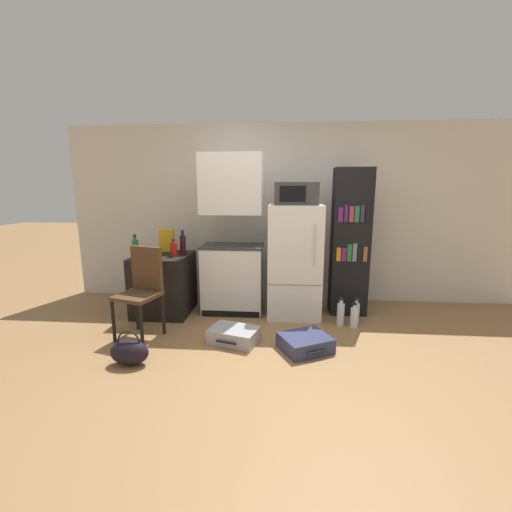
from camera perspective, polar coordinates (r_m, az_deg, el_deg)
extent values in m
plane|color=olive|center=(3.35, 2.51, -17.50)|extent=(24.00, 24.00, 0.00)
cube|color=beige|center=(4.95, 5.93, 6.94)|extent=(6.40, 0.10, 2.48)
cube|color=black|center=(4.62, -15.09, -4.50)|extent=(0.69, 0.72, 0.77)
cube|color=silver|center=(4.51, -3.90, -3.93)|extent=(0.77, 0.47, 0.86)
cube|color=#333338|center=(4.41, -3.98, 1.63)|extent=(0.79, 0.48, 0.03)
cube|color=silver|center=(4.35, -4.12, 11.86)|extent=(0.77, 0.40, 0.74)
cube|color=black|center=(4.41, -4.30, -9.65)|extent=(0.74, 0.01, 0.08)
cube|color=silver|center=(4.34, 6.47, -0.84)|extent=(0.66, 0.59, 1.41)
cube|color=gray|center=(4.10, 6.51, -4.81)|extent=(0.63, 0.01, 0.01)
cylinder|color=silver|center=(4.00, 9.73, 1.72)|extent=(0.02, 0.02, 0.49)
cube|color=#333333|center=(4.24, 6.72, 10.30)|extent=(0.52, 0.39, 0.27)
cube|color=black|center=(4.04, 6.14, 10.26)|extent=(0.30, 0.01, 0.18)
cube|color=black|center=(4.50, 15.39, 2.15)|extent=(0.46, 0.32, 1.86)
cube|color=orange|center=(4.34, 13.62, 0.26)|extent=(0.05, 0.01, 0.17)
cube|color=#661E75|center=(4.35, 14.45, 0.23)|extent=(0.05, 0.01, 0.17)
cube|color=#1E7033|center=(4.35, 15.30, 0.51)|extent=(0.05, 0.01, 0.21)
cube|color=slate|center=(4.36, 16.13, 0.57)|extent=(0.05, 0.01, 0.22)
cube|color=black|center=(4.38, 16.95, 0.32)|extent=(0.05, 0.01, 0.19)
cube|color=brown|center=(4.39, 17.76, 0.28)|extent=(0.05, 0.01, 0.18)
cube|color=#661E75|center=(4.27, 13.92, 6.69)|extent=(0.06, 0.01, 0.18)
cube|color=#332856|center=(4.28, 14.79, 6.85)|extent=(0.04, 0.01, 0.21)
cube|color=#A33351|center=(4.29, 15.63, 6.72)|extent=(0.05, 0.01, 0.19)
cube|color=#1E7033|center=(4.30, 16.48, 6.71)|extent=(0.06, 0.01, 0.20)
cube|color=#332856|center=(4.32, 17.33, 6.75)|extent=(0.04, 0.01, 0.21)
cube|color=black|center=(4.33, 18.16, 6.70)|extent=(0.05, 0.01, 0.20)
cylinder|color=black|center=(4.48, -12.09, 1.79)|extent=(0.08, 0.08, 0.25)
cylinder|color=black|center=(4.46, -12.17, 3.62)|extent=(0.03, 0.03, 0.04)
cylinder|color=black|center=(4.45, -12.19, 4.07)|extent=(0.04, 0.04, 0.03)
cylinder|color=#AD1914|center=(4.40, -13.56, 1.05)|extent=(0.08, 0.08, 0.17)
cylinder|color=#AD1914|center=(4.38, -13.63, 2.34)|extent=(0.04, 0.04, 0.03)
cylinder|color=black|center=(4.38, -13.64, 2.66)|extent=(0.04, 0.04, 0.02)
cylinder|color=#1E6028|center=(4.43, -19.45, 1.15)|extent=(0.08, 0.08, 0.23)
cylinder|color=#1E6028|center=(4.41, -19.57, 2.85)|extent=(0.04, 0.04, 0.04)
cylinder|color=black|center=(4.41, -19.59, 3.26)|extent=(0.04, 0.04, 0.02)
cylinder|color=silver|center=(4.70, -17.26, 0.67)|extent=(0.13, 0.13, 0.04)
cube|color=gold|center=(4.74, -14.64, 2.52)|extent=(0.19, 0.07, 0.30)
cylinder|color=black|center=(3.96, -22.67, -10.07)|extent=(0.04, 0.04, 0.46)
cylinder|color=black|center=(3.73, -18.55, -11.11)|extent=(0.04, 0.04, 0.46)
cylinder|color=black|center=(4.21, -19.23, -8.54)|extent=(0.04, 0.04, 0.46)
cylinder|color=black|center=(4.00, -15.19, -9.38)|extent=(0.04, 0.04, 0.46)
cube|color=#4C331E|center=(3.89, -19.15, -6.31)|extent=(0.50, 0.50, 0.04)
cube|color=#4C331E|center=(3.95, -17.72, -1.97)|extent=(0.38, 0.16, 0.49)
cube|color=#99999E|center=(3.73, -3.70, -13.04)|extent=(0.57, 0.47, 0.16)
cylinder|color=black|center=(3.58, -5.02, -14.18)|extent=(0.22, 0.08, 0.02)
cube|color=navy|center=(3.60, 8.18, -14.13)|extent=(0.60, 0.57, 0.15)
cylinder|color=black|center=(3.43, 10.14, -15.54)|extent=(0.20, 0.11, 0.02)
ellipsoid|color=black|center=(3.49, -20.34, -14.83)|extent=(0.36, 0.20, 0.24)
torus|color=black|center=(3.44, -20.47, -13.21)|extent=(0.21, 0.02, 0.21)
cylinder|color=silver|center=(4.23, 16.03, -9.86)|extent=(0.09, 0.09, 0.23)
cylinder|color=silver|center=(4.19, 16.13, -8.10)|extent=(0.04, 0.04, 0.04)
cylinder|color=black|center=(4.18, 16.16, -7.67)|extent=(0.05, 0.05, 0.02)
cylinder|color=silver|center=(4.35, 16.31, -9.17)|extent=(0.08, 0.08, 0.25)
cylinder|color=silver|center=(4.31, 16.42, -7.35)|extent=(0.04, 0.04, 0.04)
cylinder|color=black|center=(4.30, 16.44, -6.91)|extent=(0.04, 0.04, 0.03)
cylinder|color=silver|center=(4.25, 13.92, -9.43)|extent=(0.09, 0.09, 0.27)
cylinder|color=silver|center=(4.20, 14.02, -7.43)|extent=(0.04, 0.04, 0.05)
cylinder|color=black|center=(4.19, 14.04, -6.94)|extent=(0.05, 0.05, 0.03)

